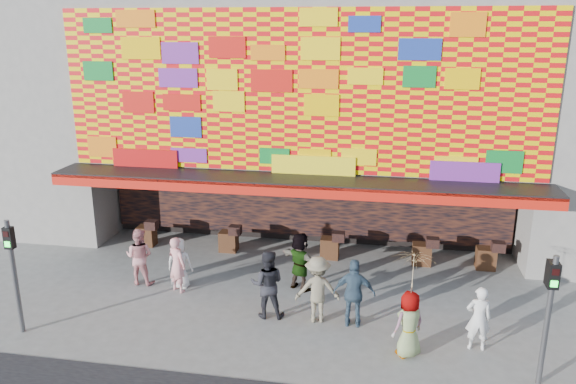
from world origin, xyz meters
name	(u,v)px	position (x,y,z in m)	size (l,w,h in m)	color
ground	(273,323)	(0.00, 0.00, 0.00)	(90.00, 90.00, 0.00)	slate
shop_building	(316,89)	(0.00, 8.18, 5.23)	(15.20, 9.40, 10.00)	gray
signal_left	(13,264)	(-6.20, -1.50, 1.86)	(0.22, 0.20, 3.00)	#59595B
signal_right	(549,306)	(6.20, -1.50, 1.86)	(0.22, 0.20, 3.00)	#59595B
ped_a	(180,263)	(-3.14, 1.63, 0.76)	(0.75, 0.49, 1.53)	white
ped_b	(177,264)	(-3.12, 1.38, 0.84)	(0.61, 0.40, 1.67)	pink
ped_c	(267,284)	(-0.22, 0.37, 0.94)	(0.91, 0.71, 1.88)	#222228
ped_d	(318,289)	(1.11, 0.37, 0.90)	(1.17, 0.67, 1.80)	#7A7058
ped_e	(354,293)	(2.07, 0.28, 0.92)	(1.08, 0.45, 1.84)	#364C5F
ped_f	(300,261)	(0.38, 2.13, 0.88)	(1.63, 0.52, 1.75)	gray
ped_g	(409,324)	(3.41, -0.88, 0.81)	(0.80, 0.52, 1.63)	gray
ped_h	(478,318)	(5.05, -0.30, 0.81)	(0.59, 0.39, 1.62)	silver
ped_i	(139,256)	(-4.41, 1.68, 0.87)	(0.84, 0.66, 1.74)	tan
parasol	(413,271)	(3.41, -0.88, 2.15)	(1.31, 1.32, 1.85)	#D4B485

